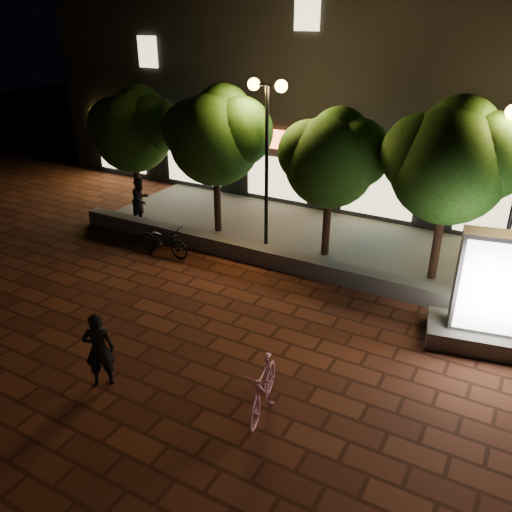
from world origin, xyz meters
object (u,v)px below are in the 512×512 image
Objects in this scene: rider at (99,349)px; scooter_parked at (164,241)px; pedestrian at (141,200)px; tree_right at (453,158)px; tree_far_left at (134,127)px; tree_mid at (333,156)px; tree_left at (218,133)px; street_lamp_left at (267,122)px; ad_kiosk at (492,302)px; scooter_pink at (263,387)px.

scooter_parked is (-2.82, 5.61, -0.35)m from rider.
tree_right is at bearing -86.34° from pedestrian.
tree_far_left is at bearing -180.00° from tree_right.
tree_left is at bearing 180.00° from tree_mid.
tree_left is 2.91× the size of rider.
scooter_parked is at bearing -100.93° from rider.
rider is at bearing -152.86° from scooter_parked.
scooter_parked is (2.97, -2.46, -2.80)m from tree_far_left.
street_lamp_left is (1.95, -0.26, 0.58)m from tree_left.
rider is at bearing -144.91° from pedestrian.
pedestrian is (-11.95, 2.06, -0.23)m from ad_kiosk.
tree_left is at bearing 0.00° from tree_far_left.
rider is (2.29, -8.07, -2.60)m from tree_left.
rider reaches higher than scooter_parked.
rider is at bearing -87.49° from street_lamp_left.
ad_kiosk is at bearing 39.01° from scooter_pink.
tree_far_left is at bearing 50.76° from scooter_parked.
pedestrian is at bearing -175.14° from street_lamp_left.
scooter_parked is (-0.53, -2.46, -2.96)m from tree_left.
tree_left reaches higher than rider.
tree_mid is at bearing -61.03° from scooter_parked.
tree_far_left is 0.91× the size of tree_right.
tree_mid is 7.80m from scooter_pink.
street_lamp_left is 2.79× the size of scooter_parked.
ad_kiosk reaches higher than rider.
tree_mid is 2.51× the size of scooter_pink.
pedestrian reaches higher than rider.
tree_right reaches higher than scooter_pink.
pedestrian is (-2.40, 1.79, 0.41)m from scooter_parked.
tree_left is 4.00m from tree_mid.
street_lamp_left is at bearing -7.70° from tree_left.
rider is (-1.71, -8.07, -2.38)m from tree_mid.
scooter_parked is 1.14× the size of pedestrian.
tree_left is 3.94m from pedestrian.
rider is 9.05m from pedestrian.
tree_mid is (7.50, -0.00, -0.08)m from tree_far_left.
scooter_parked is at bearing 178.36° from ad_kiosk.
tree_right is (3.31, 0.00, 0.35)m from tree_mid.
rider is at bearing -141.59° from ad_kiosk.
ad_kiosk is 8.59m from rider.
tree_left is 0.94× the size of street_lamp_left.
tree_right is at bearing 0.00° from tree_far_left.
rider is at bearing -54.34° from tree_far_left.
tree_far_left is 10.81m from tree_right.
tree_right is 8.77m from scooter_parked.
tree_right reaches higher than tree_left.
street_lamp_left reaches higher than pedestrian.
tree_right is at bearing -159.48° from rider.
rider is at bearing -177.39° from scooter_pink.
ad_kiosk is at bearing -91.20° from scooter_parked.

